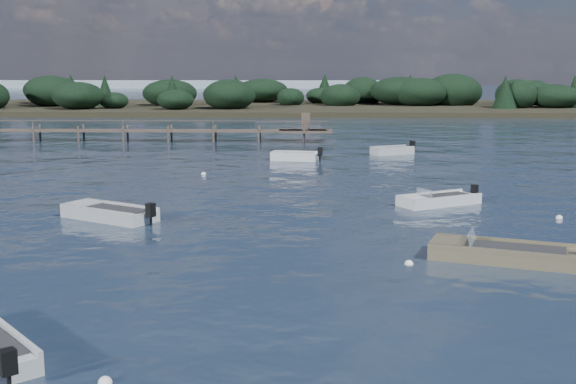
{
  "coord_description": "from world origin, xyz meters",
  "views": [
    {
      "loc": [
        3.93,
        -20.32,
        6.94
      ],
      "look_at": [
        3.13,
        14.0,
        1.0
      ],
      "focal_mm": 45.0,
      "sensor_mm": 36.0,
      "label": 1
    }
  ],
  "objects_px": {
    "tender_far_white": "(295,158)",
    "jetty": "(36,131)",
    "tender_far_grey_b": "(392,152)",
    "dinghy_mid_white_a": "(502,256)",
    "dinghy_mid_grey": "(109,215)",
    "dinghy_mid_white_b": "(439,202)"
  },
  "relations": [
    {
      "from": "dinghy_mid_white_a",
      "to": "dinghy_mid_white_b",
      "type": "distance_m",
      "value": 10.82
    },
    {
      "from": "tender_far_white",
      "to": "dinghy_mid_grey",
      "type": "height_order",
      "value": "tender_far_white"
    },
    {
      "from": "tender_far_grey_b",
      "to": "dinghy_mid_grey",
      "type": "bearing_deg",
      "value": -122.15
    },
    {
      "from": "dinghy_mid_white_a",
      "to": "jetty",
      "type": "bearing_deg",
      "value": 127.61
    },
    {
      "from": "dinghy_mid_grey",
      "to": "tender_far_grey_b",
      "type": "bearing_deg",
      "value": 57.85
    },
    {
      "from": "tender_far_white",
      "to": "dinghy_mid_white_b",
      "type": "relative_size",
      "value": 0.88
    },
    {
      "from": "dinghy_mid_white_a",
      "to": "tender_far_grey_b",
      "type": "relative_size",
      "value": 1.46
    },
    {
      "from": "tender_far_white",
      "to": "dinghy_mid_white_a",
      "type": "bearing_deg",
      "value": -74.4
    },
    {
      "from": "dinghy_mid_grey",
      "to": "dinghy_mid_white_b",
      "type": "distance_m",
      "value": 16.4
    },
    {
      "from": "tender_far_grey_b",
      "to": "jetty",
      "type": "distance_m",
      "value": 34.29
    },
    {
      "from": "tender_far_white",
      "to": "jetty",
      "type": "distance_m",
      "value": 28.63
    },
    {
      "from": "tender_far_white",
      "to": "tender_far_grey_b",
      "type": "relative_size",
      "value": 1.04
    },
    {
      "from": "dinghy_mid_white_a",
      "to": "dinghy_mid_white_b",
      "type": "xyz_separation_m",
      "value": [
        -0.33,
        10.82,
        -0.02
      ]
    },
    {
      "from": "tender_far_grey_b",
      "to": "jetty",
      "type": "xyz_separation_m",
      "value": [
        -32.75,
        10.11,
        0.8
      ]
    },
    {
      "from": "dinghy_mid_grey",
      "to": "dinghy_mid_white_b",
      "type": "bearing_deg",
      "value": 13.88
    },
    {
      "from": "dinghy_mid_grey",
      "to": "dinghy_mid_white_a",
      "type": "height_order",
      "value": "dinghy_mid_white_a"
    },
    {
      "from": "jetty",
      "to": "tender_far_grey_b",
      "type": "bearing_deg",
      "value": -17.15
    },
    {
      "from": "dinghy_mid_white_a",
      "to": "tender_far_grey_b",
      "type": "height_order",
      "value": "tender_far_grey_b"
    },
    {
      "from": "jetty",
      "to": "dinghy_mid_white_a",
      "type": "bearing_deg",
      "value": -52.39
    },
    {
      "from": "tender_far_grey_b",
      "to": "dinghy_mid_white_b",
      "type": "bearing_deg",
      "value": -90.56
    },
    {
      "from": "tender_far_grey_b",
      "to": "jetty",
      "type": "height_order",
      "value": "jetty"
    },
    {
      "from": "tender_far_white",
      "to": "dinghy_mid_white_b",
      "type": "xyz_separation_m",
      "value": [
        7.64,
        -17.73,
        -0.04
      ]
    }
  ]
}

